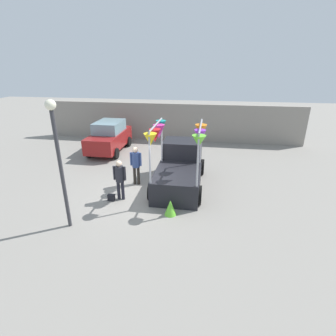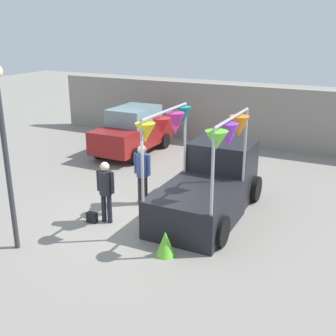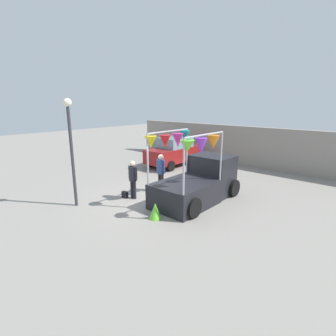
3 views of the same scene
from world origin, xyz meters
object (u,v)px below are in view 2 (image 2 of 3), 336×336
person_vendor (142,169)px  parked_car (133,130)px  vendor_truck (210,182)px  handbag (92,217)px  street_lamp (3,135)px  folded_kite_bundle_lime (165,244)px  person_customer (106,186)px

person_vendor → parked_car: bearing=123.7°
vendor_truck → handbag: vendor_truck is taller
street_lamp → folded_kite_bundle_lime: (3.32, 1.23, -2.45)m
street_lamp → parked_car: bearing=101.0°
vendor_truck → person_vendor: 1.99m
parked_car → street_lamp: 8.36m
handbag → street_lamp: 3.32m
folded_kite_bundle_lime → person_vendor: bearing=129.1°
street_lamp → folded_kite_bundle_lime: street_lamp is taller
handbag → folded_kite_bundle_lime: (2.53, -0.67, 0.16)m
vendor_truck → street_lamp: street_lamp is taller
parked_car → folded_kite_bundle_lime: parked_car is taller
vendor_truck → handbag: (-2.55, -2.04, -0.75)m
vendor_truck → person_customer: bearing=-140.1°
parked_car → vendor_truck: bearing=-39.8°
street_lamp → vendor_truck: bearing=49.7°
folded_kite_bundle_lime → handbag: bearing=165.3°
parked_car → person_vendor: parked_car is taller
person_vendor → handbag: person_vendor is taller
person_customer → person_vendor: bearing=80.5°
vendor_truck → folded_kite_bundle_lime: 2.77m
person_customer → street_lamp: size_ratio=0.40×
person_customer → folded_kite_bundle_lime: size_ratio=2.81×
vendor_truck → person_customer: size_ratio=2.45×
parked_car → person_customer: parked_car is taller
person_vendor → folded_kite_bundle_lime: size_ratio=2.97×
person_vendor → handbag: (-0.60, -1.70, -0.94)m
person_customer → vendor_truck: bearing=39.9°
street_lamp → handbag: bearing=67.4°
handbag → folded_kite_bundle_lime: 2.62m
handbag → parked_car: bearing=110.9°
parked_car → folded_kite_bundle_lime: (4.87, -6.78, -0.64)m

